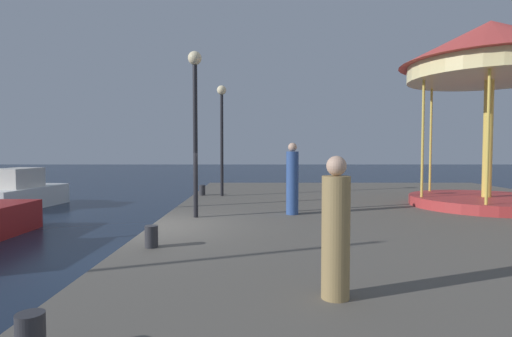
{
  "coord_description": "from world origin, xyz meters",
  "views": [
    {
      "loc": [
        2.48,
        -9.3,
        2.59
      ],
      "look_at": [
        2.52,
        5.21,
        1.9
      ],
      "focal_mm": 28.15,
      "sensor_mm": 36.0,
      "label": 1
    }
  ],
  "objects_px": {
    "carousel": "(489,67)",
    "bollard_north": "(150,237)",
    "bollard_south": "(29,337)",
    "person_by_the_water": "(335,232)",
    "motorboat_white": "(19,193)",
    "lamp_post_far_end": "(221,120)",
    "person_near_carousel": "(291,181)",
    "lamp_post_mid_promenade": "(194,104)",
    "bollard_center": "(201,190)"
  },
  "relations": [
    {
      "from": "motorboat_white",
      "to": "bollard_south",
      "type": "height_order",
      "value": "motorboat_white"
    },
    {
      "from": "motorboat_white",
      "to": "bollard_north",
      "type": "relative_size",
      "value": 11.25
    },
    {
      "from": "motorboat_white",
      "to": "lamp_post_mid_promenade",
      "type": "bearing_deg",
      "value": -38.75
    },
    {
      "from": "bollard_north",
      "to": "lamp_post_far_end",
      "type": "bearing_deg",
      "value": 85.76
    },
    {
      "from": "carousel",
      "to": "bollard_center",
      "type": "xyz_separation_m",
      "value": [
        -9.35,
        3.07,
        -4.14
      ]
    },
    {
      "from": "lamp_post_far_end",
      "to": "bollard_north",
      "type": "relative_size",
      "value": 10.59
    },
    {
      "from": "carousel",
      "to": "lamp_post_far_end",
      "type": "distance_m",
      "value": 9.14
    },
    {
      "from": "carousel",
      "to": "lamp_post_mid_promenade",
      "type": "height_order",
      "value": "carousel"
    },
    {
      "from": "bollard_center",
      "to": "bollard_south",
      "type": "distance_m",
      "value": 12.28
    },
    {
      "from": "motorboat_white",
      "to": "lamp_post_mid_promenade",
      "type": "distance_m",
      "value": 11.72
    },
    {
      "from": "person_by_the_water",
      "to": "bollard_south",
      "type": "bearing_deg",
      "value": -153.86
    },
    {
      "from": "bollard_north",
      "to": "bollard_south",
      "type": "xyz_separation_m",
      "value": [
        -0.01,
        -3.93,
        0.0
      ]
    },
    {
      "from": "lamp_post_mid_promenade",
      "to": "lamp_post_far_end",
      "type": "height_order",
      "value": "lamp_post_mid_promenade"
    },
    {
      "from": "lamp_post_far_end",
      "to": "lamp_post_mid_promenade",
      "type": "bearing_deg",
      "value": -93.24
    },
    {
      "from": "lamp_post_mid_promenade",
      "to": "bollard_center",
      "type": "height_order",
      "value": "lamp_post_mid_promenade"
    },
    {
      "from": "lamp_post_mid_promenade",
      "to": "bollard_north",
      "type": "height_order",
      "value": "lamp_post_mid_promenade"
    },
    {
      "from": "lamp_post_mid_promenade",
      "to": "bollard_center",
      "type": "relative_size",
      "value": 10.86
    },
    {
      "from": "carousel",
      "to": "person_by_the_water",
      "type": "xyz_separation_m",
      "value": [
        -6.29,
        -7.79,
        -3.54
      ]
    },
    {
      "from": "lamp_post_mid_promenade",
      "to": "person_by_the_water",
      "type": "relative_size",
      "value": 2.53
    },
    {
      "from": "lamp_post_mid_promenade",
      "to": "lamp_post_far_end",
      "type": "relative_size",
      "value": 1.03
    },
    {
      "from": "lamp_post_mid_promenade",
      "to": "bollard_south",
      "type": "xyz_separation_m",
      "value": [
        -0.33,
        -7.18,
        -2.77
      ]
    },
    {
      "from": "motorboat_white",
      "to": "bollard_north",
      "type": "bearing_deg",
      "value": -50.59
    },
    {
      "from": "lamp_post_far_end",
      "to": "person_near_carousel",
      "type": "xyz_separation_m",
      "value": [
        2.32,
        -4.4,
        -1.97
      ]
    },
    {
      "from": "lamp_post_far_end",
      "to": "person_near_carousel",
      "type": "relative_size",
      "value": 2.14
    },
    {
      "from": "motorboat_white",
      "to": "carousel",
      "type": "height_order",
      "value": "carousel"
    },
    {
      "from": "bollard_south",
      "to": "person_by_the_water",
      "type": "xyz_separation_m",
      "value": [
        2.88,
        1.41,
        0.6
      ]
    },
    {
      "from": "motorboat_white",
      "to": "person_near_carousel",
      "type": "relative_size",
      "value": 2.28
    },
    {
      "from": "lamp_post_far_end",
      "to": "bollard_center",
      "type": "bearing_deg",
      "value": 165.66
    },
    {
      "from": "lamp_post_far_end",
      "to": "bollard_north",
      "type": "height_order",
      "value": "lamp_post_far_end"
    },
    {
      "from": "carousel",
      "to": "bollard_center",
      "type": "distance_m",
      "value": 10.68
    },
    {
      "from": "lamp_post_far_end",
      "to": "bollard_south",
      "type": "bearing_deg",
      "value": -92.9
    },
    {
      "from": "motorboat_white",
      "to": "bollard_center",
      "type": "relative_size",
      "value": 11.25
    },
    {
      "from": "motorboat_white",
      "to": "person_near_carousel",
      "type": "xyz_separation_m",
      "value": [
        11.41,
        -6.58,
        1.07
      ]
    },
    {
      "from": "carousel",
      "to": "bollard_north",
      "type": "distance_m",
      "value": 11.36
    },
    {
      "from": "carousel",
      "to": "bollard_south",
      "type": "distance_m",
      "value": 13.64
    },
    {
      "from": "person_near_carousel",
      "to": "bollard_north",
      "type": "bearing_deg",
      "value": -127.94
    },
    {
      "from": "carousel",
      "to": "person_by_the_water",
      "type": "distance_m",
      "value": 10.62
    },
    {
      "from": "bollard_center",
      "to": "lamp_post_far_end",
      "type": "bearing_deg",
      "value": -14.34
    },
    {
      "from": "bollard_center",
      "to": "person_near_carousel",
      "type": "distance_m",
      "value": 5.6
    },
    {
      "from": "lamp_post_mid_promenade",
      "to": "bollard_south",
      "type": "bearing_deg",
      "value": -92.66
    },
    {
      "from": "carousel",
      "to": "bollard_north",
      "type": "xyz_separation_m",
      "value": [
        -9.17,
        -5.28,
        -4.14
      ]
    },
    {
      "from": "lamp_post_mid_promenade",
      "to": "bollard_north",
      "type": "distance_m",
      "value": 4.28
    },
    {
      "from": "motorboat_white",
      "to": "bollard_center",
      "type": "xyz_separation_m",
      "value": [
        8.3,
        -1.98,
        0.34
      ]
    },
    {
      "from": "bollard_north",
      "to": "person_by_the_water",
      "type": "height_order",
      "value": "person_by_the_water"
    },
    {
      "from": "motorboat_white",
      "to": "bollard_south",
      "type": "distance_m",
      "value": 16.59
    },
    {
      "from": "person_by_the_water",
      "to": "bollard_center",
      "type": "bearing_deg",
      "value": 105.74
    },
    {
      "from": "motorboat_white",
      "to": "carousel",
      "type": "bearing_deg",
      "value": -15.97
    },
    {
      "from": "lamp_post_mid_promenade",
      "to": "person_by_the_water",
      "type": "bearing_deg",
      "value": -66.18
    },
    {
      "from": "bollard_south",
      "to": "motorboat_white",
      "type": "bearing_deg",
      "value": 120.74
    },
    {
      "from": "lamp_post_mid_promenade",
      "to": "bollard_north",
      "type": "xyz_separation_m",
      "value": [
        -0.33,
        -3.25,
        -2.77
      ]
    }
  ]
}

